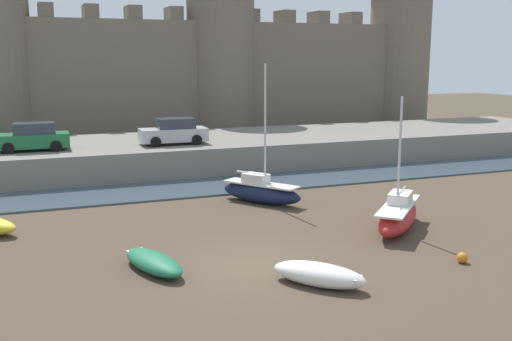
{
  "coord_description": "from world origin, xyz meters",
  "views": [
    {
      "loc": [
        -7.07,
        -18.39,
        7.08
      ],
      "look_at": [
        1.7,
        4.2,
        2.5
      ],
      "focal_mm": 42.0,
      "sensor_mm": 36.0,
      "label": 1
    }
  ],
  "objects_px": {
    "car_quay_centre_east": "(174,132)",
    "sailboat_near_channel_right": "(261,191)",
    "mooring_buoy_near_channel": "(462,258)",
    "rowboat_near_channel_left": "(319,274)",
    "car_quay_west": "(32,137)",
    "sailboat_foreground_right": "(398,215)",
    "rowboat_midflat_left": "(153,262)"
  },
  "relations": [
    {
      "from": "rowboat_midflat_left",
      "to": "car_quay_west",
      "type": "bearing_deg",
      "value": 100.95
    },
    {
      "from": "car_quay_centre_east",
      "to": "car_quay_west",
      "type": "xyz_separation_m",
      "value": [
        -8.22,
        0.38,
        0.0
      ]
    },
    {
      "from": "car_quay_west",
      "to": "sailboat_near_channel_right",
      "type": "bearing_deg",
      "value": -43.63
    },
    {
      "from": "mooring_buoy_near_channel",
      "to": "car_quay_west",
      "type": "distance_m",
      "value": 24.76
    },
    {
      "from": "car_quay_centre_east",
      "to": "rowboat_midflat_left",
      "type": "bearing_deg",
      "value": -105.92
    },
    {
      "from": "rowboat_near_channel_left",
      "to": "sailboat_near_channel_right",
      "type": "bearing_deg",
      "value": 77.87
    },
    {
      "from": "rowboat_midflat_left",
      "to": "mooring_buoy_near_channel",
      "type": "relative_size",
      "value": 8.91
    },
    {
      "from": "rowboat_near_channel_left",
      "to": "car_quay_west",
      "type": "bearing_deg",
      "value": 111.11
    },
    {
      "from": "rowboat_midflat_left",
      "to": "car_quay_west",
      "type": "height_order",
      "value": "car_quay_west"
    },
    {
      "from": "sailboat_foreground_right",
      "to": "mooring_buoy_near_channel",
      "type": "distance_m",
      "value": 4.3
    },
    {
      "from": "rowboat_midflat_left",
      "to": "car_quay_centre_east",
      "type": "distance_m",
      "value": 17.84
    },
    {
      "from": "rowboat_near_channel_left",
      "to": "sailboat_near_channel_right",
      "type": "distance_m",
      "value": 11.06
    },
    {
      "from": "rowboat_midflat_left",
      "to": "car_quay_centre_east",
      "type": "height_order",
      "value": "car_quay_centre_east"
    },
    {
      "from": "sailboat_foreground_right",
      "to": "mooring_buoy_near_channel",
      "type": "height_order",
      "value": "sailboat_foreground_right"
    },
    {
      "from": "rowboat_near_channel_left",
      "to": "mooring_buoy_near_channel",
      "type": "relative_size",
      "value": 7.98
    },
    {
      "from": "sailboat_near_channel_right",
      "to": "car_quay_west",
      "type": "bearing_deg",
      "value": 136.37
    },
    {
      "from": "rowboat_near_channel_left",
      "to": "sailboat_foreground_right",
      "type": "relative_size",
      "value": 0.55
    },
    {
      "from": "car_quay_centre_east",
      "to": "sailboat_foreground_right",
      "type": "bearing_deg",
      "value": -70.49
    },
    {
      "from": "rowboat_midflat_left",
      "to": "car_quay_west",
      "type": "relative_size",
      "value": 0.82
    },
    {
      "from": "sailboat_near_channel_right",
      "to": "car_quay_west",
      "type": "height_order",
      "value": "sailboat_near_channel_right"
    },
    {
      "from": "mooring_buoy_near_channel",
      "to": "rowboat_near_channel_left",
      "type": "bearing_deg",
      "value": -179.23
    },
    {
      "from": "rowboat_midflat_left",
      "to": "sailboat_near_channel_right",
      "type": "xyz_separation_m",
      "value": [
        6.92,
        7.6,
        0.3
      ]
    },
    {
      "from": "rowboat_near_channel_left",
      "to": "sailboat_foreground_right",
      "type": "xyz_separation_m",
      "value": [
        5.89,
        4.35,
        0.26
      ]
    },
    {
      "from": "rowboat_midflat_left",
      "to": "rowboat_near_channel_left",
      "type": "bearing_deg",
      "value": -34.97
    },
    {
      "from": "mooring_buoy_near_channel",
      "to": "car_quay_west",
      "type": "bearing_deg",
      "value": 123.53
    },
    {
      "from": "mooring_buoy_near_channel",
      "to": "sailboat_near_channel_right",
      "type": "bearing_deg",
      "value": 107.22
    },
    {
      "from": "sailboat_foreground_right",
      "to": "rowboat_near_channel_left",
      "type": "bearing_deg",
      "value": -143.59
    },
    {
      "from": "rowboat_near_channel_left",
      "to": "car_quay_centre_east",
      "type": "relative_size",
      "value": 0.74
    },
    {
      "from": "sailboat_near_channel_right",
      "to": "sailboat_foreground_right",
      "type": "bearing_deg",
      "value": -61.11
    },
    {
      "from": "sailboat_foreground_right",
      "to": "car_quay_centre_east",
      "type": "distance_m",
      "value": 16.97
    },
    {
      "from": "sailboat_foreground_right",
      "to": "sailboat_near_channel_right",
      "type": "distance_m",
      "value": 7.39
    },
    {
      "from": "car_quay_centre_east",
      "to": "sailboat_near_channel_right",
      "type": "bearing_deg",
      "value": -77.66
    }
  ]
}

